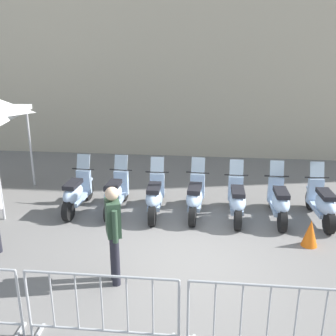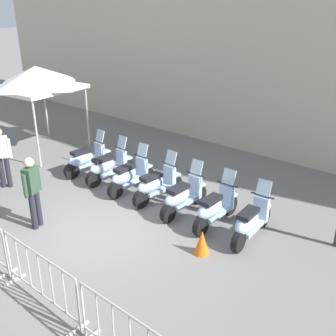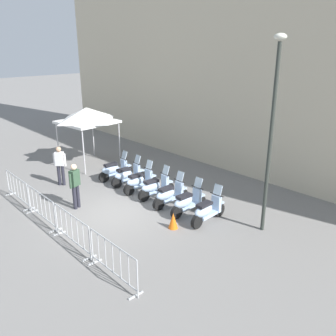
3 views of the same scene
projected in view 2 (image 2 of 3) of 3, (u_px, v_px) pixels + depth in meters
ground_plane at (99, 231)px, 9.26m from camera, size 120.00×120.00×0.00m
motorcycle_0 at (86, 159)px, 12.14m from camera, size 0.64×1.72×1.24m
motorcycle_1 at (108, 167)px, 11.60m from camera, size 0.63×1.72×1.24m
motorcycle_2 at (129, 176)px, 10.99m from camera, size 0.56×1.73×1.24m
motorcycle_3 at (156, 185)px, 10.48m from camera, size 0.64×1.72×1.24m
motorcycle_4 at (182, 197)px, 9.86m from camera, size 0.57×1.73×1.24m
motorcycle_5 at (215, 208)px, 9.31m from camera, size 0.56×1.73×1.24m
motorcycle_6 at (251, 222)px, 8.76m from camera, size 0.56×1.72×1.24m
barrier_segment_2 at (40, 279)px, 6.87m from camera, size 2.09×0.64×1.07m
officer_near_row_end at (33, 189)px, 9.06m from camera, size 0.30×0.53×1.73m
officer_mid_plaza at (2, 154)px, 11.05m from camera, size 0.45×0.40×1.73m
canopy_tent at (36, 78)px, 13.18m from camera, size 2.42×2.42×2.91m
traffic_cone at (202, 242)px, 8.33m from camera, size 0.32×0.32×0.55m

